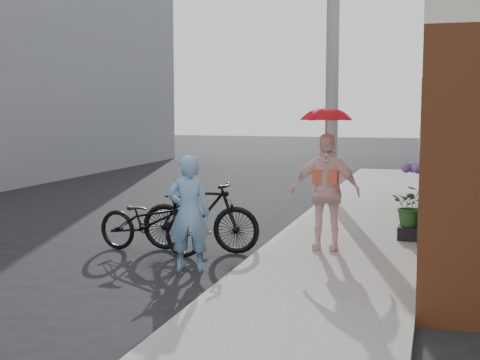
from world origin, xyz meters
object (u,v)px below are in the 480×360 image
at_px(bike_right, 200,216).
at_px(officer, 189,214).
at_px(bike_left, 150,222).
at_px(utility_pole, 333,47).
at_px(kimono_woman, 325,191).
at_px(planter, 411,233).

bearing_deg(bike_right, officer, -168.90).
bearing_deg(bike_right, bike_left, 111.42).
xyz_separation_m(utility_pole, officer, (-0.90, -6.48, -2.71)).
bearing_deg(kimono_woman, planter, 39.80).
bearing_deg(planter, bike_right, -157.41).
distance_m(officer, kimono_woman, 2.14).
xyz_separation_m(bike_left, bike_right, (0.69, 0.30, 0.08)).
distance_m(officer, planter, 3.78).
xyz_separation_m(bike_left, planter, (3.77, 1.58, -0.25)).
xyz_separation_m(officer, kimono_woman, (1.61, 1.39, 0.19)).
relative_size(bike_right, kimono_woman, 1.09).
relative_size(officer, bike_left, 0.87).
height_order(bike_left, bike_right, bike_right).
height_order(utility_pole, officer, utility_pole).
bearing_deg(officer, bike_right, -92.42).
distance_m(bike_left, bike_right, 0.76).
bearing_deg(officer, utility_pole, -113.35).
relative_size(utility_pole, planter, 17.68).
bearing_deg(bike_left, kimono_woman, -69.16).
xyz_separation_m(officer, bike_left, (-0.97, 0.89, -0.31)).
distance_m(utility_pole, kimono_woman, 5.72).
bearing_deg(kimono_woman, bike_right, -175.95).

